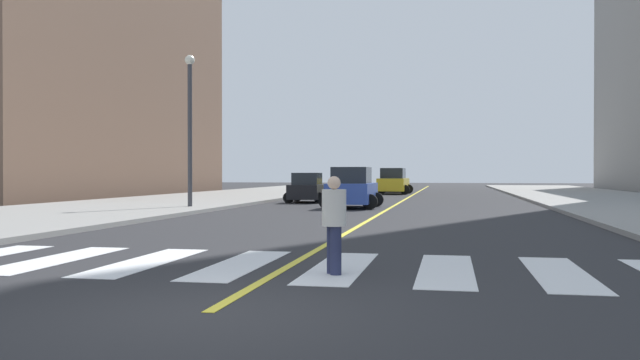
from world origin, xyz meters
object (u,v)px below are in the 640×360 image
at_px(car_black_nearest, 308,189).
at_px(car_blue_second, 352,189).
at_px(street_lamp, 190,116).
at_px(pedestrian_crossing, 334,220).
at_px(car_yellow_fourth, 393,182).
at_px(car_gray_third, 396,183).

xyz_separation_m(car_black_nearest, car_blue_second, (3.32, -5.46, 0.12)).
bearing_deg(car_blue_second, street_lamp, -157.53).
relative_size(car_blue_second, street_lamp, 0.63).
bearing_deg(pedestrian_crossing, car_black_nearest, -17.37).
xyz_separation_m(car_blue_second, car_yellow_fourth, (0.12, 21.68, 0.06)).
distance_m(car_gray_third, street_lamp, 31.19).
height_order(car_gray_third, pedestrian_crossing, car_gray_third).
distance_m(car_blue_second, pedestrian_crossing, 20.73).
height_order(car_blue_second, street_lamp, street_lamp).
xyz_separation_m(car_blue_second, car_gray_third, (-0.11, 27.36, -0.07)).
bearing_deg(car_yellow_fourth, car_black_nearest, -99.94).
relative_size(pedestrian_crossing, street_lamp, 0.23).
xyz_separation_m(car_black_nearest, pedestrian_crossing, (6.03, -26.01, 0.09)).
bearing_deg(street_lamp, car_yellow_fourth, 73.99).
bearing_deg(car_gray_third, car_black_nearest, -96.07).
bearing_deg(street_lamp, pedestrian_crossing, -61.39).
height_order(car_blue_second, car_gray_third, car_blue_second).
relative_size(car_gray_third, car_yellow_fourth, 0.87).
relative_size(car_blue_second, car_gray_third, 1.07).
distance_m(car_gray_third, car_yellow_fourth, 5.69).
xyz_separation_m(car_yellow_fourth, street_lamp, (-7.05, -24.56, 3.23)).
distance_m(car_yellow_fourth, street_lamp, 25.76).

